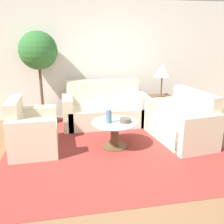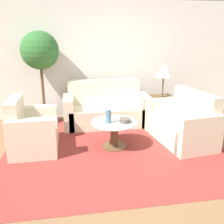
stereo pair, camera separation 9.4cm
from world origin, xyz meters
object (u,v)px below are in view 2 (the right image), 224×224
(sofa_main, at_px, (106,110))
(bowl, at_px, (125,120))
(armchair, at_px, (31,133))
(potted_plant, at_px, (40,58))
(coffee_table, at_px, (114,131))
(table_lamp, at_px, (164,71))
(loveseat, at_px, (183,125))
(vase, at_px, (108,116))

(sofa_main, height_order, bowl, sofa_main)
(armchair, xyz_separation_m, potted_plant, (0.10, 1.38, 1.10))
(coffee_table, distance_m, table_lamp, 1.91)
(potted_plant, relative_size, bowl, 10.05)
(loveseat, height_order, vase, loveseat)
(loveseat, bearing_deg, armchair, -98.58)
(loveseat, bearing_deg, table_lamp, 173.32)
(sofa_main, distance_m, potted_plant, 1.73)
(loveseat, relative_size, coffee_table, 1.85)
(coffee_table, relative_size, vase, 3.46)
(sofa_main, height_order, coffee_table, sofa_main)
(coffee_table, bearing_deg, bowl, -17.93)
(loveseat, xyz_separation_m, potted_plant, (-2.57, 1.43, 1.10))
(armchair, bearing_deg, coffee_table, -96.33)
(potted_plant, height_order, vase, potted_plant)
(sofa_main, bearing_deg, coffee_table, -90.94)
(coffee_table, bearing_deg, table_lamp, 42.54)
(coffee_table, bearing_deg, loveseat, 3.51)
(vase, bearing_deg, sofa_main, 84.11)
(table_lamp, distance_m, vase, 1.90)
(table_lamp, bearing_deg, sofa_main, 177.41)
(loveseat, height_order, coffee_table, loveseat)
(potted_plant, bearing_deg, sofa_main, -12.58)
(vase, relative_size, bowl, 1.17)
(potted_plant, xyz_separation_m, bowl, (1.46, -1.56, -0.91))
(coffee_table, relative_size, bowl, 4.04)
(table_lamp, bearing_deg, loveseat, -89.14)
(table_lamp, relative_size, bowl, 3.65)
(coffee_table, xyz_separation_m, potted_plant, (-1.29, 1.51, 1.11))
(loveseat, xyz_separation_m, table_lamp, (-0.02, 1.08, 0.82))
(armchair, distance_m, potted_plant, 1.77)
(table_lamp, bearing_deg, coffee_table, -137.46)
(armchair, height_order, bowl, armchair)
(table_lamp, bearing_deg, potted_plant, 172.24)
(loveseat, xyz_separation_m, bowl, (-1.11, -0.13, 0.19))
(armchair, xyz_separation_m, vase, (1.28, -0.16, 0.27))
(table_lamp, relative_size, vase, 3.13)
(sofa_main, relative_size, armchair, 1.86)
(table_lamp, height_order, potted_plant, potted_plant)
(armchair, relative_size, loveseat, 0.66)
(sofa_main, bearing_deg, vase, -95.89)
(armchair, relative_size, table_lamp, 1.35)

